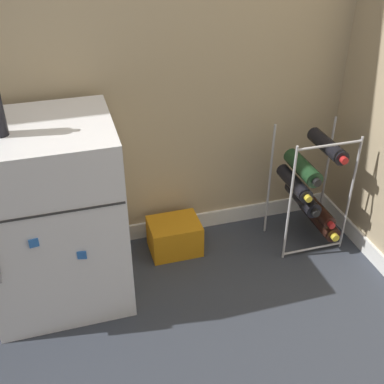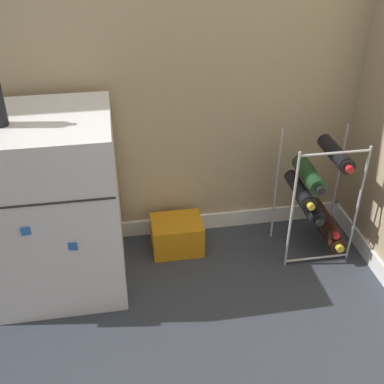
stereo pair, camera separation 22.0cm
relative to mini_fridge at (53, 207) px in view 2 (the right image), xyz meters
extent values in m
plane|color=#333842|center=(0.54, -0.24, -0.42)|extent=(14.00, 14.00, 0.00)
cube|color=white|center=(0.54, 0.29, -0.37)|extent=(6.91, 0.01, 0.09)
cube|color=white|center=(0.00, 0.00, 0.00)|extent=(0.57, 0.51, 0.84)
cube|color=#2D2D2D|center=(0.00, -0.26, 0.18)|extent=(0.56, 0.00, 0.01)
cube|color=blue|center=(-0.07, -0.26, 0.07)|extent=(0.04, 0.01, 0.04)
cube|color=blue|center=(0.09, -0.26, -0.03)|extent=(0.04, 0.01, 0.04)
cylinder|color=#B2B2B7|center=(1.07, -0.08, -0.10)|extent=(0.01, 0.01, 0.64)
cylinder|color=#B2B2B7|center=(1.40, -0.08, -0.10)|extent=(0.01, 0.01, 0.64)
cylinder|color=#B2B2B7|center=(1.07, 0.16, -0.10)|extent=(0.01, 0.01, 0.64)
cylinder|color=#B2B2B7|center=(1.40, 0.16, -0.10)|extent=(0.01, 0.01, 0.64)
cylinder|color=#B2B2B7|center=(1.24, -0.08, -0.40)|extent=(0.33, 0.01, 0.01)
cylinder|color=#B2B2B7|center=(1.24, -0.08, 0.20)|extent=(0.33, 0.01, 0.01)
cylinder|color=black|center=(1.33, 0.04, -0.31)|extent=(0.08, 0.30, 0.08)
cylinder|color=gold|center=(1.33, -0.12, -0.31)|extent=(0.04, 0.02, 0.04)
cylinder|color=black|center=(1.30, 0.04, -0.24)|extent=(0.07, 0.27, 0.07)
cylinder|color=red|center=(1.30, -0.11, -0.24)|extent=(0.03, 0.02, 0.03)
cylinder|color=black|center=(1.21, 0.04, -0.15)|extent=(0.08, 0.25, 0.08)
cylinder|color=black|center=(1.21, -0.10, -0.15)|extent=(0.04, 0.02, 0.04)
cylinder|color=black|center=(1.15, 0.04, -0.05)|extent=(0.07, 0.27, 0.07)
cylinder|color=gold|center=(1.15, -0.11, -0.05)|extent=(0.03, 0.02, 0.03)
cylinder|color=#19381E|center=(1.18, 0.04, 0.03)|extent=(0.08, 0.26, 0.08)
cylinder|color=black|center=(1.18, -0.10, 0.03)|extent=(0.04, 0.02, 0.04)
cylinder|color=black|center=(1.30, 0.04, 0.13)|extent=(0.07, 0.27, 0.07)
cylinder|color=red|center=(1.30, -0.11, 0.13)|extent=(0.03, 0.02, 0.03)
cube|color=orange|center=(0.56, 0.14, -0.33)|extent=(0.26, 0.20, 0.17)
camera|label=1|loc=(0.10, -1.75, 1.19)|focal=45.00mm
camera|label=2|loc=(0.31, -1.80, 1.19)|focal=45.00mm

